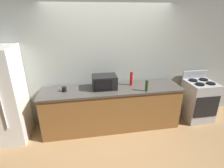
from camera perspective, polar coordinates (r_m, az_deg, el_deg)
name	(u,v)px	position (r m, az deg, el deg)	size (l,w,h in m)	color
ground_plane	(115,138)	(3.69, 1.13, -16.94)	(8.00, 8.00, 0.00)	#A87F51
back_wall	(109,62)	(3.79, -1.08, 7.21)	(6.40, 0.10, 2.70)	#9EA399
counter_run	(112,108)	(3.76, 0.00, -7.77)	(2.84, 0.64, 0.90)	brown
refrigerator	(1,96)	(3.81, -32.04, -3.40)	(0.72, 0.73, 1.80)	white
stove_range	(198,100)	(4.51, 25.98, -4.70)	(0.60, 0.61, 1.08)	#B7BABF
microwave	(104,82)	(3.53, -2.45, 0.66)	(0.48, 0.35, 0.27)	black
bottle_wine	(147,86)	(3.47, 11.12, -0.53)	(0.06, 0.06, 0.23)	#1E3F19
bottle_hot_sauce	(131,79)	(3.70, 6.25, 1.74)	(0.06, 0.06, 0.29)	red
mug_black	(64,89)	(3.54, -15.12, -1.61)	(0.09, 0.09, 0.09)	black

